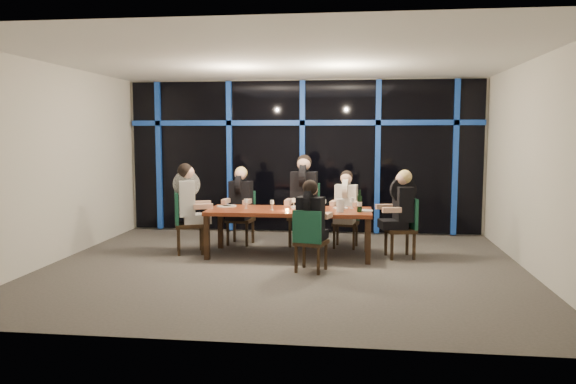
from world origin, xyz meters
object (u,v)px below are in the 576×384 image
object	(u,v)px
dining_table	(290,214)
chair_far_mid	(304,211)
diner_end_right	(401,201)
water_pitcher	(340,205)
chair_far_right	(346,218)
chair_near_mid	(309,238)
chair_end_right	(405,224)
chair_end_left	(184,219)
diner_far_mid	(304,187)
diner_far_right	(346,198)
diner_end_left	(189,195)
chair_far_left	(242,214)
wine_bottle	(360,203)
diner_far_left	(240,194)
diner_near_mid	(311,212)

from	to	relation	value
dining_table	chair_far_mid	world-z (taller)	chair_far_mid
diner_end_right	water_pitcher	world-z (taller)	diner_end_right
chair_far_right	chair_near_mid	size ratio (longest dim) A/B	1.01
chair_end_right	chair_near_mid	world-z (taller)	chair_end_right
chair_end_left	diner_far_mid	distance (m)	2.12
diner_far_right	diner_end_left	bearing A→B (deg)	-155.25
chair_far_left	chair_end_right	world-z (taller)	chair_end_right
chair_far_mid	diner_far_mid	xyz separation A→B (m)	(-0.01, -0.09, 0.43)
wine_bottle	water_pitcher	world-z (taller)	wine_bottle
diner_far_left	chair_far_right	bearing A→B (deg)	7.86
diner_near_mid	chair_end_right	bearing A→B (deg)	-127.98
chair_far_left	diner_far_mid	bearing A→B (deg)	3.81
diner_end_right	wine_bottle	xyz separation A→B (m)	(-0.64, -0.24, -0.02)
chair_end_left	diner_end_right	world-z (taller)	diner_end_right
chair_near_mid	diner_far_right	world-z (taller)	diner_far_right
water_pitcher	diner_near_mid	bearing A→B (deg)	-110.60
diner_far_right	wine_bottle	world-z (taller)	diner_far_right
chair_end_left	water_pitcher	distance (m)	2.56
chair_end_right	water_pitcher	distance (m)	1.11
diner_near_mid	wine_bottle	world-z (taller)	diner_near_mid
chair_far_mid	diner_near_mid	bearing A→B (deg)	-77.71
chair_far_left	diner_end_left	bearing A→B (deg)	-120.33
dining_table	chair_end_right	bearing A→B (deg)	2.96
diner_end_left	diner_end_right	xyz separation A→B (m)	(3.40, 0.08, -0.05)
diner_far_right	diner_near_mid	xyz separation A→B (m)	(-0.45, -1.75, -0.01)
chair_end_right	diner_far_right	distance (m)	1.21
diner_far_right	water_pitcher	bearing A→B (deg)	-86.16
chair_near_mid	diner_far_mid	xyz separation A→B (m)	(-0.26, 1.89, 0.53)
dining_table	wine_bottle	size ratio (longest dim) A/B	7.51
dining_table	chair_end_right	xyz separation A→B (m)	(1.83, 0.09, -0.15)
chair_far_right	diner_far_mid	size ratio (longest dim) A/B	0.86
chair_far_left	diner_end_left	distance (m)	1.21
diner_far_left	dining_table	bearing A→B (deg)	-32.98
diner_far_mid	diner_end_left	world-z (taller)	diner_far_mid
chair_end_left	chair_end_right	world-z (taller)	chair_end_left
chair_end_right	chair_near_mid	distance (m)	1.83
diner_far_mid	diner_end_right	size ratio (longest dim) A/B	1.14
chair_near_mid	diner_end_right	bearing A→B (deg)	-125.35
diner_end_left	chair_near_mid	bearing A→B (deg)	-136.76
diner_far_mid	diner_end_right	world-z (taller)	diner_far_mid
chair_far_mid	diner_end_left	world-z (taller)	diner_end_left
chair_near_mid	wine_bottle	xyz separation A→B (m)	(0.70, 0.89, 0.38)
diner_far_left	diner_far_right	size ratio (longest dim) A/B	1.04
chair_far_left	diner_end_left	xyz separation A→B (m)	(-0.69, -0.90, 0.44)
chair_end_right	water_pitcher	xyz separation A→B (m)	(-1.02, -0.31, 0.32)
diner_far_mid	chair_far_right	bearing A→B (deg)	4.83
chair_near_mid	diner_far_left	xyz separation A→B (m)	(-1.38, 1.87, 0.40)
dining_table	diner_far_mid	distance (m)	0.92
chair_near_mid	diner_near_mid	world-z (taller)	diner_near_mid
chair_far_left	diner_end_right	bearing A→B (deg)	-9.74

